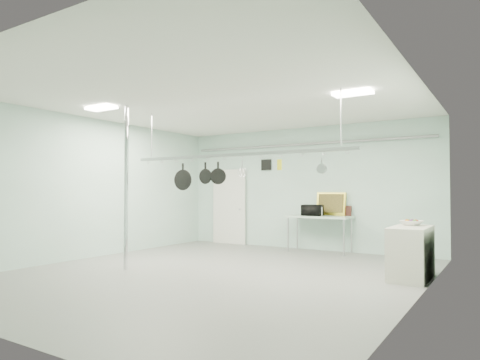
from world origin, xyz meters
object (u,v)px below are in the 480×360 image
Objects in this scene: pot_rack at (233,153)px; skillet_mid at (205,173)px; side_cabinet at (411,253)px; skillet_left at (183,177)px; fruit_bowl at (412,223)px; coffee_canister at (319,212)px; skillet_right at (218,173)px; chrome_pole at (126,187)px; prep_table at (319,219)px; microwave at (312,210)px.

pot_rack is 0.74m from skillet_mid.
skillet_left is at bearing -165.25° from side_cabinet.
fruit_bowl is at bearing 96.78° from side_cabinet.
side_cabinet is at bearing -40.12° from coffee_canister.
skillet_left is at bearing -117.20° from coffee_canister.
chrome_pole is at bearing -174.50° from skillet_right.
coffee_canister is at bearing 70.79° from skillet_mid.
skillet_left is (-1.63, -3.30, 0.98)m from prep_table.
pot_rack is at bearing -96.91° from prep_table.
pot_rack is 22.19× the size of coffee_canister.
side_cabinet is 2.17× the size of skillet_left.
side_cabinet is 3.49m from microwave.
skillet_left is at bearing 179.35° from skillet_mid.
skillet_mid is at bearing 35.86° from chrome_pole.
prep_table is 3.23× the size of microwave.
pot_rack is 8.67× the size of skillet_left.
chrome_pole is 2.00× the size of prep_table.
coffee_canister is 3.71m from skillet_left.
chrome_pole is 5.37m from fruit_bowl.
skillet_right is (-0.60, -3.23, 0.83)m from microwave.
chrome_pole is at bearing -154.74° from fruit_bowl.
pot_rack is at bearing 25.35° from chrome_pole.
side_cabinet is at bearing 22.41° from chrome_pole.
prep_table reaches higher than side_cabinet.
skillet_right is at bearing -0.65° from skillet_mid.
microwave is at bearing 73.67° from skillet_mid.
chrome_pole reaches higher than microwave.
chrome_pole is 6.46× the size of microwave.
fruit_bowl is at bearing 13.69° from skillet_left.
fruit_bowl is at bearing 137.99° from microwave.
chrome_pole reaches higher than prep_table.
microwave is 2.29× the size of coffee_canister.
prep_table is 0.33× the size of pot_rack.
pot_rack is 11.22× the size of skillet_right.
pot_rack is (-0.40, -3.30, 1.40)m from prep_table.
prep_table is 1.33× the size of side_cabinet.
pot_rack is (1.90, 0.90, 0.63)m from chrome_pole.
side_cabinet is at bearing -83.22° from fruit_bowl.
microwave is (-2.70, 2.13, 0.59)m from side_cabinet.
skillet_right is at bearing -4.64° from skillet_left.
skillet_left is 0.88m from skillet_right.
skillet_right reaches higher than side_cabinet.
skillet_mid is (0.57, 0.00, 0.07)m from skillet_left.
coffee_canister is at bearing 58.16° from skillet_left.
skillet_mid is (-1.08, -3.23, 0.87)m from coffee_canister.
skillet_right is at bearing -157.20° from fruit_bowl.
coffee_canister is at bearing 82.44° from pot_rack.
fruit_bowl is at bearing -1.85° from skillet_right.
pot_rack is (-2.95, -1.10, 1.78)m from side_cabinet.
side_cabinet is 0.25× the size of pot_rack.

